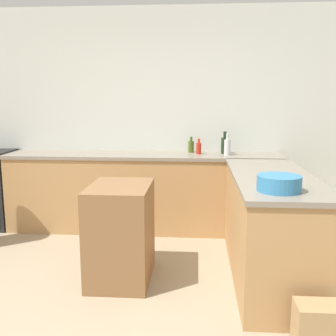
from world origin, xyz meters
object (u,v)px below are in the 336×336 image
at_px(olive_oil_bottle, 191,146).
at_px(paper_bag, 318,328).
at_px(hot_sauce_bottle, 199,148).
at_px(vinegar_bottle_clear, 227,147).
at_px(mixing_bowl, 279,183).
at_px(wine_bottle_dark, 225,145).
at_px(island_table, 121,233).

relative_size(olive_oil_bottle, paper_bag, 0.59).
xyz_separation_m(olive_oil_bottle, hot_sauce_bottle, (0.09, -0.14, -0.00)).
bearing_deg(paper_bag, vinegar_bottle_clear, 100.63).
distance_m(mixing_bowl, vinegar_bottle_clear, 1.80).
xyz_separation_m(vinegar_bottle_clear, paper_bag, (0.42, -2.26, -0.87)).
bearing_deg(vinegar_bottle_clear, wine_bottle_dark, 97.87).
relative_size(wine_bottle_dark, paper_bag, 0.82).
bearing_deg(wine_bottle_dark, island_table, -124.20).
relative_size(hot_sauce_bottle, paper_bag, 0.56).
height_order(wine_bottle_dark, paper_bag, wine_bottle_dark).
xyz_separation_m(olive_oil_bottle, wine_bottle_dark, (0.41, -0.08, 0.03)).
xyz_separation_m(island_table, mixing_bowl, (1.25, -0.46, 0.57)).
relative_size(mixing_bowl, hot_sauce_bottle, 1.73).
bearing_deg(wine_bottle_dark, hot_sauce_bottle, -169.91).
bearing_deg(vinegar_bottle_clear, hot_sauce_bottle, 164.49).
bearing_deg(olive_oil_bottle, island_table, -110.85).
bearing_deg(mixing_bowl, wine_bottle_dark, 97.64).
xyz_separation_m(island_table, hot_sauce_bottle, (0.68, 1.41, 0.58)).
height_order(hot_sauce_bottle, wine_bottle_dark, wine_bottle_dark).
bearing_deg(vinegar_bottle_clear, paper_bag, -79.37).
distance_m(island_table, mixing_bowl, 1.45).
bearing_deg(vinegar_bottle_clear, olive_oil_bottle, 151.58).
bearing_deg(island_table, wine_bottle_dark, 55.80).
distance_m(island_table, olive_oil_bottle, 1.75).
bearing_deg(wine_bottle_dark, olive_oil_bottle, 168.46).
height_order(mixing_bowl, wine_bottle_dark, wine_bottle_dark).
bearing_deg(paper_bag, island_table, 146.78).
distance_m(island_table, wine_bottle_dark, 1.87).
distance_m(hot_sauce_bottle, wine_bottle_dark, 0.32).
bearing_deg(mixing_bowl, island_table, 159.66).
bearing_deg(wine_bottle_dark, paper_bag, -79.53).
height_order(olive_oil_bottle, wine_bottle_dark, wine_bottle_dark).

